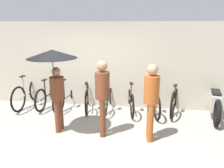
{
  "coord_description": "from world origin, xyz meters",
  "views": [
    {
      "loc": [
        1.24,
        -4.1,
        2.45
      ],
      "look_at": [
        0.52,
        1.1,
        1.0
      ],
      "focal_mm": 35.0,
      "sensor_mm": 36.0,
      "label": 1
    }
  ],
  "objects_px": {
    "parked_bicycle_0": "(28,93)",
    "parked_bicycle_7": "(175,99)",
    "motorcycle": "(215,102)",
    "parked_bicycle_4": "(109,98)",
    "parked_bicycle_2": "(68,96)",
    "parked_bicycle_3": "(87,97)",
    "parked_bicycle_1": "(48,95)",
    "pedestrian_trailing": "(151,97)",
    "pedestrian_leading": "(54,67)",
    "parked_bicycle_6": "(152,100)",
    "pedestrian_center": "(102,93)",
    "parked_bicycle_5": "(130,99)"
  },
  "relations": [
    {
      "from": "parked_bicycle_0",
      "to": "parked_bicycle_7",
      "type": "relative_size",
      "value": 1.04
    },
    {
      "from": "motorcycle",
      "to": "parked_bicycle_4",
      "type": "bearing_deg",
      "value": 101.21
    },
    {
      "from": "parked_bicycle_0",
      "to": "parked_bicycle_2",
      "type": "relative_size",
      "value": 1.02
    },
    {
      "from": "parked_bicycle_0",
      "to": "parked_bicycle_3",
      "type": "height_order",
      "value": "parked_bicycle_3"
    },
    {
      "from": "parked_bicycle_0",
      "to": "parked_bicycle_4",
      "type": "relative_size",
      "value": 1.07
    },
    {
      "from": "parked_bicycle_3",
      "to": "parked_bicycle_7",
      "type": "relative_size",
      "value": 0.97
    },
    {
      "from": "parked_bicycle_1",
      "to": "parked_bicycle_2",
      "type": "bearing_deg",
      "value": -90.73
    },
    {
      "from": "parked_bicycle_0",
      "to": "pedestrian_trailing",
      "type": "distance_m",
      "value": 4.04
    },
    {
      "from": "parked_bicycle_4",
      "to": "motorcycle",
      "type": "height_order",
      "value": "parked_bicycle_4"
    },
    {
      "from": "parked_bicycle_4",
      "to": "pedestrian_leading",
      "type": "xyz_separation_m",
      "value": [
        -0.95,
        -1.54,
        1.2
      ]
    },
    {
      "from": "parked_bicycle_6",
      "to": "pedestrian_center",
      "type": "distance_m",
      "value": 1.99
    },
    {
      "from": "pedestrian_trailing",
      "to": "parked_bicycle_5",
      "type": "bearing_deg",
      "value": -75.94
    },
    {
      "from": "pedestrian_trailing",
      "to": "motorcycle",
      "type": "relative_size",
      "value": 0.82
    },
    {
      "from": "pedestrian_trailing",
      "to": "parked_bicycle_2",
      "type": "bearing_deg",
      "value": -37.98
    },
    {
      "from": "parked_bicycle_3",
      "to": "parked_bicycle_5",
      "type": "bearing_deg",
      "value": -98.97
    },
    {
      "from": "parked_bicycle_1",
      "to": "parked_bicycle_7",
      "type": "xyz_separation_m",
      "value": [
        3.79,
        0.0,
        0.03
      ]
    },
    {
      "from": "parked_bicycle_2",
      "to": "parked_bicycle_7",
      "type": "xyz_separation_m",
      "value": [
        3.16,
        0.03,
        0.04
      ]
    },
    {
      "from": "parked_bicycle_2",
      "to": "parked_bicycle_6",
      "type": "distance_m",
      "value": 2.52
    },
    {
      "from": "pedestrian_trailing",
      "to": "parked_bicycle_3",
      "type": "bearing_deg",
      "value": -45.0
    },
    {
      "from": "parked_bicycle_6",
      "to": "parked_bicycle_7",
      "type": "distance_m",
      "value": 0.64
    },
    {
      "from": "parked_bicycle_4",
      "to": "parked_bicycle_7",
      "type": "xyz_separation_m",
      "value": [
        1.9,
        0.09,
        0.04
      ]
    },
    {
      "from": "parked_bicycle_5",
      "to": "parked_bicycle_6",
      "type": "xyz_separation_m",
      "value": [
        0.63,
        -0.04,
        0.01
      ]
    },
    {
      "from": "parked_bicycle_0",
      "to": "parked_bicycle_4",
      "type": "xyz_separation_m",
      "value": [
        2.53,
        -0.01,
        -0.04
      ]
    },
    {
      "from": "parked_bicycle_5",
      "to": "parked_bicycle_6",
      "type": "bearing_deg",
      "value": -102.87
    },
    {
      "from": "parked_bicycle_1",
      "to": "pedestrian_trailing",
      "type": "xyz_separation_m",
      "value": [
        3.04,
        -1.66,
        0.63
      ]
    },
    {
      "from": "parked_bicycle_4",
      "to": "pedestrian_leading",
      "type": "distance_m",
      "value": 2.18
    },
    {
      "from": "parked_bicycle_6",
      "to": "parked_bicycle_4",
      "type": "bearing_deg",
      "value": 78.57
    },
    {
      "from": "parked_bicycle_3",
      "to": "parked_bicycle_4",
      "type": "relative_size",
      "value": 0.99
    },
    {
      "from": "parked_bicycle_1",
      "to": "parked_bicycle_6",
      "type": "bearing_deg",
      "value": -90.01
    },
    {
      "from": "parked_bicycle_7",
      "to": "parked_bicycle_6",
      "type": "bearing_deg",
      "value": 113.93
    },
    {
      "from": "pedestrian_leading",
      "to": "pedestrian_center",
      "type": "distance_m",
      "value": 1.19
    },
    {
      "from": "parked_bicycle_6",
      "to": "parked_bicycle_7",
      "type": "height_order",
      "value": "parked_bicycle_6"
    },
    {
      "from": "parked_bicycle_2",
      "to": "parked_bicycle_5",
      "type": "bearing_deg",
      "value": -82.83
    },
    {
      "from": "parked_bicycle_5",
      "to": "parked_bicycle_7",
      "type": "relative_size",
      "value": 1.01
    },
    {
      "from": "pedestrian_center",
      "to": "pedestrian_trailing",
      "type": "relative_size",
      "value": 1.02
    },
    {
      "from": "parked_bicycle_3",
      "to": "parked_bicycle_6",
      "type": "bearing_deg",
      "value": -100.97
    },
    {
      "from": "parked_bicycle_5",
      "to": "motorcycle",
      "type": "distance_m",
      "value": 2.31
    },
    {
      "from": "parked_bicycle_6",
      "to": "parked_bicycle_1",
      "type": "bearing_deg",
      "value": 77.59
    },
    {
      "from": "pedestrian_center",
      "to": "pedestrian_trailing",
      "type": "height_order",
      "value": "pedestrian_center"
    },
    {
      "from": "parked_bicycle_1",
      "to": "pedestrian_center",
      "type": "relative_size",
      "value": 0.96
    },
    {
      "from": "pedestrian_center",
      "to": "parked_bicycle_7",
      "type": "bearing_deg",
      "value": -146.92
    },
    {
      "from": "parked_bicycle_6",
      "to": "pedestrian_leading",
      "type": "distance_m",
      "value": 2.94
    },
    {
      "from": "parked_bicycle_4",
      "to": "parked_bicycle_1",
      "type": "bearing_deg",
      "value": 90.66
    },
    {
      "from": "pedestrian_center",
      "to": "pedestrian_trailing",
      "type": "distance_m",
      "value": 1.05
    },
    {
      "from": "parked_bicycle_0",
      "to": "parked_bicycle_3",
      "type": "bearing_deg",
      "value": -90.23
    },
    {
      "from": "parked_bicycle_5",
      "to": "pedestrian_leading",
      "type": "bearing_deg",
      "value": 125.77
    },
    {
      "from": "parked_bicycle_2",
      "to": "pedestrian_center",
      "type": "relative_size",
      "value": 1.01
    },
    {
      "from": "parked_bicycle_7",
      "to": "pedestrian_trailing",
      "type": "xyz_separation_m",
      "value": [
        -0.75,
        -1.67,
        0.59
      ]
    },
    {
      "from": "parked_bicycle_6",
      "to": "parked_bicycle_2",
      "type": "bearing_deg",
      "value": 77.78
    },
    {
      "from": "pedestrian_trailing",
      "to": "motorcycle",
      "type": "bearing_deg",
      "value": -142.86
    }
  ]
}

